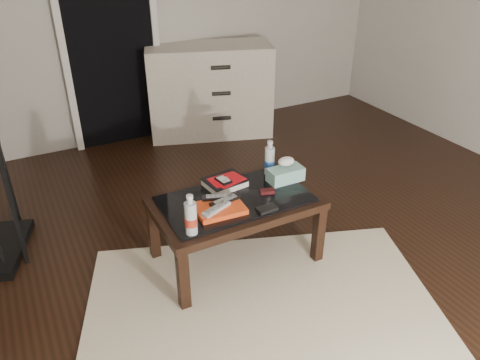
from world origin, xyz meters
The scene contains 18 objects.
ground centered at (0.00, 0.00, 0.00)m, with size 5.00×5.00×0.00m, color black.
room_shell centered at (0.00, 0.00, 1.62)m, with size 5.00×5.00×5.00m.
doorway centered at (-0.40, 2.47, 1.02)m, with size 0.90×0.08×2.07m.
coffee_table centered at (-0.25, 0.28, 0.40)m, with size 1.00×0.60×0.46m.
rug centered at (-0.35, -0.30, 0.01)m, with size 2.00×1.50×0.01m, color #C6B199.
dresser centered at (0.47, 2.23, 0.45)m, with size 1.30×0.85×0.90m.
magazines centered at (-0.39, 0.20, 0.48)m, with size 0.28×0.21×0.03m, color #ED4616.
remote_silver centered at (-0.43, 0.17, 0.50)m, with size 0.20×0.05×0.02m, color #ABABB0.
remote_black_front centered at (-0.34, 0.22, 0.50)m, with size 0.20×0.05×0.02m, color black.
remote_black_back centered at (-0.36, 0.28, 0.50)m, with size 0.20×0.05×0.02m, color black.
textbook centered at (-0.24, 0.44, 0.48)m, with size 0.25×0.20×0.05m, color black.
dvd_mailers centered at (-0.24, 0.44, 0.51)m, with size 0.19×0.14×0.01m, color red.
ipod centered at (-0.26, 0.42, 0.52)m, with size 0.06×0.10×0.02m, color black.
flip_phone centered at (-0.05, 0.24, 0.47)m, with size 0.09×0.05×0.02m, color black.
wallet centered at (-0.15, 0.07, 0.47)m, with size 0.12×0.07×0.02m, color black.
water_bottle_left centered at (-0.62, 0.07, 0.58)m, with size 0.07×0.07×0.24m, color #B3BABE.
water_bottle_right centered at (0.10, 0.45, 0.58)m, with size 0.07×0.07×0.24m, color silver.
tissue_box centered at (0.14, 0.32, 0.51)m, with size 0.23×0.12×0.09m, color teal.
Camera 1 is at (-1.35, -1.89, 1.96)m, focal length 35.00 mm.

